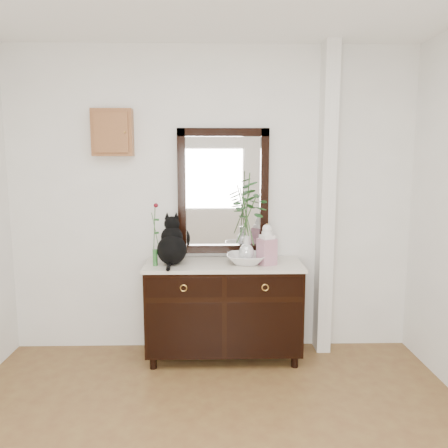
{
  "coord_description": "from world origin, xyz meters",
  "views": [
    {
      "loc": [
        0.02,
        -1.89,
        1.72
      ],
      "look_at": [
        0.1,
        1.63,
        1.2
      ],
      "focal_mm": 35.0,
      "sensor_mm": 36.0,
      "label": 1
    }
  ],
  "objects_px": {
    "sideboard": "(224,305)",
    "lotus_bowl": "(246,259)",
    "cat": "(172,240)",
    "ginger_jar": "(267,244)"
  },
  "relations": [
    {
      "from": "sideboard",
      "to": "lotus_bowl",
      "type": "distance_m",
      "value": 0.46
    },
    {
      "from": "sideboard",
      "to": "cat",
      "type": "distance_m",
      "value": 0.73
    },
    {
      "from": "sideboard",
      "to": "ginger_jar",
      "type": "relative_size",
      "value": 3.8
    },
    {
      "from": "cat",
      "to": "lotus_bowl",
      "type": "height_order",
      "value": "cat"
    },
    {
      "from": "lotus_bowl",
      "to": "sideboard",
      "type": "bearing_deg",
      "value": 172.64
    },
    {
      "from": "cat",
      "to": "ginger_jar",
      "type": "distance_m",
      "value": 0.8
    },
    {
      "from": "cat",
      "to": "ginger_jar",
      "type": "xyz_separation_m",
      "value": [
        0.8,
        -0.04,
        -0.03
      ]
    },
    {
      "from": "cat",
      "to": "lotus_bowl",
      "type": "bearing_deg",
      "value": -3.99
    },
    {
      "from": "cat",
      "to": "ginger_jar",
      "type": "height_order",
      "value": "cat"
    },
    {
      "from": "sideboard",
      "to": "cat",
      "type": "height_order",
      "value": "cat"
    }
  ]
}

